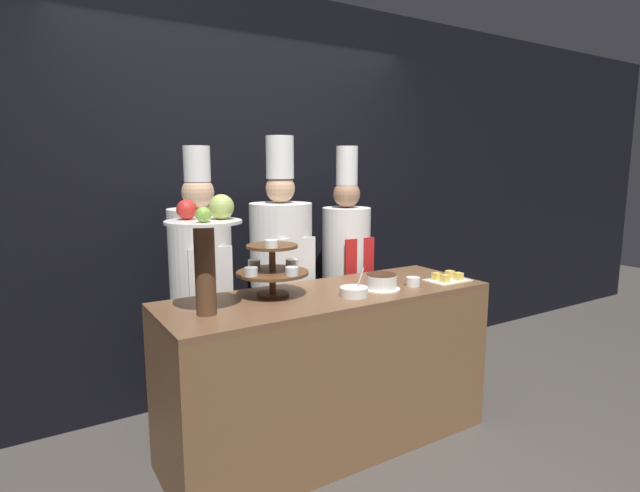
# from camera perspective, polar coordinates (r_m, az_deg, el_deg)

# --- Properties ---
(ground_plane) EXTENTS (14.00, 14.00, 0.00)m
(ground_plane) POSITION_cam_1_polar(r_m,az_deg,el_deg) (2.94, 4.79, -24.25)
(ground_plane) COLOR #47423D
(wall_back) EXTENTS (10.00, 0.06, 2.80)m
(wall_back) POSITION_cam_1_polar(r_m,az_deg,el_deg) (3.58, -7.49, 5.62)
(wall_back) COLOR black
(wall_back) RESTS_ON ground_plane
(buffet_counter) EXTENTS (1.89, 0.65, 0.91)m
(buffet_counter) POSITION_cam_1_polar(r_m,az_deg,el_deg) (2.95, 1.06, -13.94)
(buffet_counter) COLOR brown
(buffet_counter) RESTS_ON ground_plane
(tiered_stand) EXTENTS (0.39, 0.39, 0.32)m
(tiered_stand) POSITION_cam_1_polar(r_m,az_deg,el_deg) (2.71, -5.47, -2.40)
(tiered_stand) COLOR brown
(tiered_stand) RESTS_ON buffet_counter
(fruit_pedestal) EXTENTS (0.36, 0.36, 0.57)m
(fruit_pedestal) POSITION_cam_1_polar(r_m,az_deg,el_deg) (2.40, -12.91, 0.68)
(fruit_pedestal) COLOR brown
(fruit_pedestal) RESTS_ON buffet_counter
(cake_round) EXTENTS (0.22, 0.22, 0.09)m
(cake_round) POSITION_cam_1_polar(r_m,az_deg,el_deg) (2.88, 7.02, -4.10)
(cake_round) COLOR white
(cake_round) RESTS_ON buffet_counter
(cup_white) EXTENTS (0.08, 0.08, 0.05)m
(cup_white) POSITION_cam_1_polar(r_m,az_deg,el_deg) (3.00, 10.58, -4.02)
(cup_white) COLOR white
(cup_white) RESTS_ON buffet_counter
(cake_square_tray) EXTENTS (0.26, 0.18, 0.05)m
(cake_square_tray) POSITION_cam_1_polar(r_m,az_deg,el_deg) (3.18, 14.36, -3.56)
(cake_square_tray) COLOR white
(cake_square_tray) RESTS_ON buffet_counter
(serving_bowl_near) EXTENTS (0.15, 0.15, 0.15)m
(serving_bowl_near) POSITION_cam_1_polar(r_m,az_deg,el_deg) (2.72, 3.90, -5.22)
(serving_bowl_near) COLOR white
(serving_bowl_near) RESTS_ON buffet_counter
(chef_left) EXTENTS (0.37, 0.37, 1.73)m
(chef_left) POSITION_cam_1_polar(r_m,az_deg,el_deg) (3.10, -13.40, -3.71)
(chef_left) COLOR #38332D
(chef_left) RESTS_ON ground_plane
(chef_center_left) EXTENTS (0.41, 0.41, 1.80)m
(chef_center_left) POSITION_cam_1_polar(r_m,az_deg,el_deg) (3.30, -4.44, -2.39)
(chef_center_left) COLOR #38332D
(chef_center_left) RESTS_ON ground_plane
(chef_center_right) EXTENTS (0.34, 0.34, 1.75)m
(chef_center_right) POSITION_cam_1_polar(r_m,az_deg,el_deg) (3.57, 3.01, -1.88)
(chef_center_right) COLOR black
(chef_center_right) RESTS_ON ground_plane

